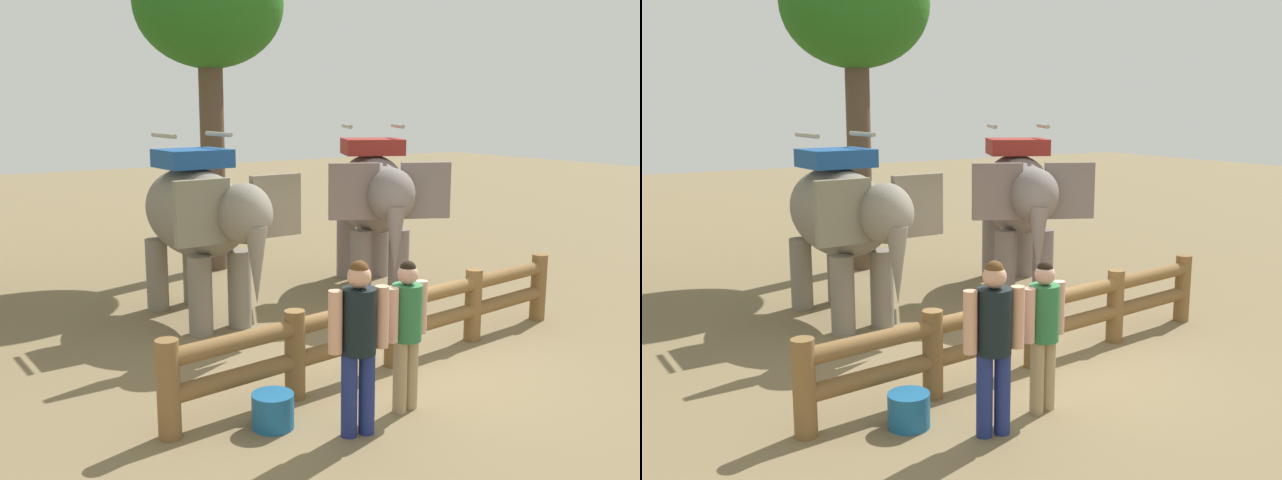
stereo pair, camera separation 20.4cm
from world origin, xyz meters
TOP-DOWN VIEW (x-y plane):
  - ground_plane at (0.00, 0.00)m, footprint 60.00×60.00m
  - log_fence at (0.00, 0.16)m, footprint 6.65×0.88m
  - elephant_near_left at (-1.22, 3.34)m, footprint 1.95×3.40m
  - elephant_center at (2.19, 3.40)m, footprint 2.75×3.52m
  - tourist_woman_in_black at (-1.57, -1.16)m, footprint 0.64×0.43m
  - tourist_man_in_blue at (-0.76, -0.97)m, footprint 0.60×0.37m
  - tree_back_center at (0.54, 6.56)m, footprint 2.92×2.92m
  - feed_bucket at (-2.21, -0.53)m, footprint 0.45×0.45m

SIDE VIEW (x-z plane):
  - ground_plane at x=0.00m, z-range 0.00..0.00m
  - feed_bucket at x=-2.21m, z-range 0.00..0.37m
  - log_fence at x=0.00m, z-range 0.08..1.13m
  - tourist_man_in_blue at x=-0.76m, z-range 0.13..1.84m
  - tourist_woman_in_black at x=-1.57m, z-range 0.14..1.99m
  - elephant_near_left at x=-1.22m, z-range 0.18..3.11m
  - elephant_center at x=2.19m, z-range 0.19..3.18m
  - tree_back_center at x=0.54m, z-range 1.87..8.38m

